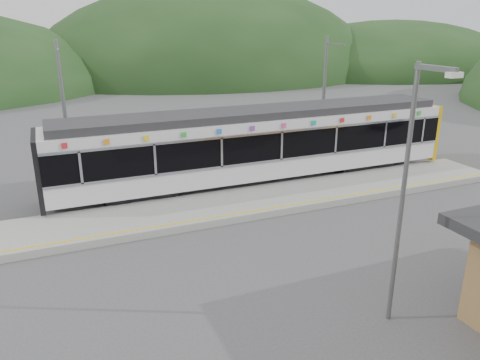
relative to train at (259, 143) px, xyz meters
name	(u,v)px	position (x,y,z in m)	size (l,w,h in m)	color
ground	(283,235)	(-1.73, -6.00, -2.06)	(120.00, 120.00, 0.00)	#4C4C4F
hills	(340,176)	(4.46, -0.71, -2.06)	(146.00, 149.00, 26.00)	#1E3D19
platform	(249,202)	(-1.73, -2.70, -1.91)	(26.00, 3.20, 0.30)	#9E9E99
yellow_line	(261,209)	(-1.73, -4.00, -1.76)	(26.00, 0.10, 0.01)	yellow
train	(259,143)	(0.00, 0.00, 0.00)	(20.44, 3.01, 3.74)	black
catenary_mast_west	(65,115)	(-8.73, 2.56, 1.58)	(0.18, 1.80, 7.00)	slate
catenary_mast_east	(324,97)	(5.27, 2.56, 1.58)	(0.18, 1.80, 7.00)	slate
lamp_post	(409,179)	(-1.50, -11.93, 2.03)	(0.36, 1.19, 6.90)	slate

